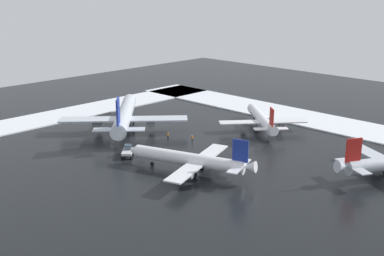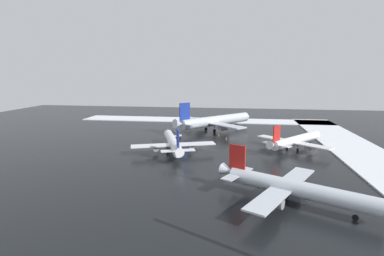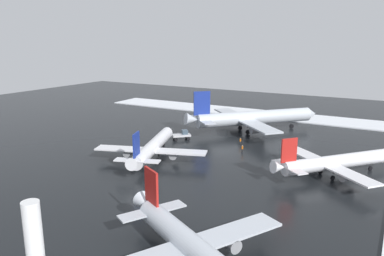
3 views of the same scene
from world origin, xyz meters
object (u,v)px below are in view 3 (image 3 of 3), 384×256
at_px(airplane_parked_portside, 252,118).
at_px(ground_crew_beside_wing, 242,148).
at_px(pushback_tug, 182,135).
at_px(ground_crew_mid_apron, 240,141).
at_px(airplane_parked_starboard, 198,252).
at_px(airplane_far_rear, 335,162).
at_px(airplane_foreground_jet, 153,147).

bearing_deg(airplane_parked_portside, ground_crew_beside_wing, -122.30).
xyz_separation_m(pushback_tug, ground_crew_mid_apron, (2.74, -14.77, -0.31)).
bearing_deg(airplane_parked_starboard, ground_crew_mid_apron, 135.81).
height_order(ground_crew_mid_apron, ground_crew_beside_wing, same).
distance_m(pushback_tug, ground_crew_mid_apron, 15.03).
bearing_deg(airplane_far_rear, airplane_parked_portside, 85.93).
bearing_deg(airplane_far_rear, ground_crew_beside_wing, 115.33).
height_order(airplane_parked_portside, airplane_parked_starboard, airplane_parked_portside).
bearing_deg(airplane_far_rear, pushback_tug, 117.92).
xyz_separation_m(pushback_tug, ground_crew_beside_wing, (-2.91, -17.57, -0.31)).
xyz_separation_m(airplane_parked_portside, airplane_far_rear, (-25.33, -25.76, -1.19)).
relative_size(airplane_foreground_jet, ground_crew_beside_wing, 16.13).
height_order(airplane_far_rear, ground_crew_mid_apron, airplane_far_rear).
distance_m(airplane_foreground_jet, pushback_tug, 17.28).
height_order(airplane_parked_portside, airplane_far_rear, airplane_parked_portside).
distance_m(airplane_foreground_jet, ground_crew_beside_wing, 20.42).
bearing_deg(airplane_foreground_jet, airplane_parked_starboard, -157.24).
relative_size(airplane_parked_starboard, pushback_tug, 5.69).
height_order(airplane_parked_starboard, airplane_far_rear, airplane_parked_starboard).
distance_m(airplane_far_rear, pushback_tug, 39.09).
height_order(airplane_parked_starboard, pushback_tug, airplane_parked_starboard).
bearing_deg(ground_crew_beside_wing, ground_crew_mid_apron, 142.00).
xyz_separation_m(airplane_parked_starboard, airplane_far_rear, (39.40, -7.54, -0.22)).
bearing_deg(airplane_parked_starboard, airplane_far_rear, 107.61).
bearing_deg(airplane_foreground_jet, ground_crew_mid_apron, -50.25).
bearing_deg(ground_crew_beside_wing, pushback_tug, -163.70).
bearing_deg(airplane_foreground_jet, airplane_parked_portside, -34.81).
bearing_deg(ground_crew_beside_wing, airplane_parked_starboard, -48.13).
bearing_deg(airplane_parked_portside, pushback_tug, -173.29).
xyz_separation_m(airplane_parked_portside, airplane_foreground_jet, (-33.83, 9.49, -1.12)).
distance_m(airplane_parked_portside, airplane_far_rear, 36.15).
height_order(airplane_foreground_jet, ground_crew_mid_apron, airplane_foreground_jet).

